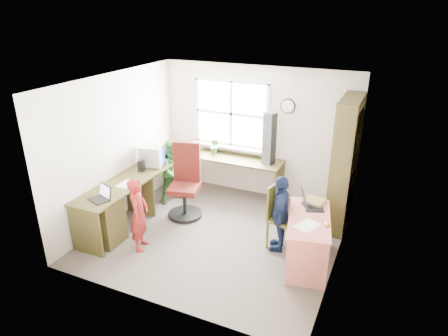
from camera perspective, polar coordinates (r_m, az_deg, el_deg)
name	(u,v)px	position (r m, az deg, el deg)	size (l,w,h in m)	color
room	(220,161)	(5.88, -0.52, 0.97)	(3.64, 3.44, 2.44)	#433B35
l_desk	(136,201)	(6.53, -12.52, -4.65)	(2.38, 2.95, 0.75)	#3F3719
right_desk	(308,230)	(5.64, 11.96, -8.66)	(0.79, 1.29, 0.69)	#C06A60
bookshelf	(344,167)	(6.54, 16.80, 0.19)	(0.30, 1.02, 2.10)	#3F3719
swivel_chair	(185,185)	(6.75, -5.53, -2.46)	(0.70, 0.70, 1.25)	black
wooden_chair	(281,214)	(5.92, 8.12, -6.48)	(0.51, 0.51, 0.98)	#4E4E1A
crt_monitor	(152,156)	(7.01, -10.24, 1.76)	(0.44, 0.41, 0.36)	#ADACB1
laptop_left	(102,196)	(6.04, -17.10, -3.85)	(0.36, 0.33, 0.20)	black
laptop_right	(309,203)	(5.81, 12.11, -4.92)	(0.40, 0.43, 0.24)	black
speaker_a	(141,166)	(6.84, -11.75, 0.30)	(0.11, 0.11, 0.19)	black
speaker_b	(165,155)	(7.30, -8.38, 1.90)	(0.10, 0.10, 0.17)	black
cd_tower	(269,139)	(6.95, 6.50, 4.20)	(0.23, 0.21, 0.92)	black
game_box	(314,201)	(5.94, 12.76, -4.68)	(0.32, 0.32, 0.06)	red
paper_a	(126,184)	(6.44, -13.81, -2.22)	(0.22, 0.30, 0.00)	white
paper_b	(307,226)	(5.36, 11.78, -8.05)	(0.33, 0.38, 0.00)	white
potted_plant	(215,147)	(7.43, -1.35, 3.08)	(0.17, 0.14, 0.31)	#317B36
person_red	(139,215)	(5.92, -12.05, -6.53)	(0.40, 0.27, 1.11)	maroon
person_green	(174,171)	(7.23, -7.16, -0.44)	(0.56, 0.44, 1.16)	#2C6B2B
person_navy	(280,213)	(5.82, 8.07, -6.44)	(0.68, 0.28, 1.16)	#121D3B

